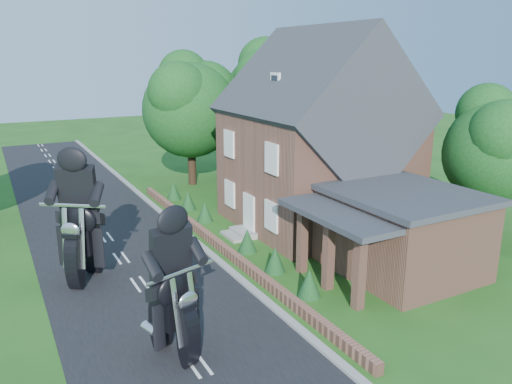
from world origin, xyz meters
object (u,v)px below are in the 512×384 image
motorcycle_lead (175,336)px  motorcycle_follow (84,262)px  house (318,143)px  garden_wall (218,245)px  annex (399,231)px

motorcycle_lead → motorcycle_follow: (-1.38, 6.71, 0.10)m
motorcycle_follow → house: bearing=-136.6°
house → motorcycle_lead: house is taller
garden_wall → motorcycle_lead: size_ratio=14.32×
motorcycle_lead → annex: bearing=171.6°
house → motorcycle_follow: 12.90m
annex → garden_wall: bearing=133.8°
garden_wall → motorcycle_lead: (-4.73, -7.37, 0.52)m
garden_wall → motorcycle_lead: motorcycle_lead is taller
garden_wall → annex: 8.19m
garden_wall → motorcycle_lead: 8.77m
annex → motorcycle_follow: 12.79m
garden_wall → motorcycle_follow: 6.18m
garden_wall → motorcycle_follow: size_ratio=12.52×
motorcycle_lead → motorcycle_follow: bearing=-95.4°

